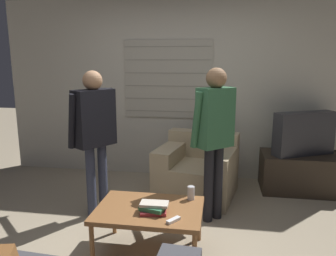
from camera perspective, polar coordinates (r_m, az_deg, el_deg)
ground_plane at (r=3.19m, az=-2.72°, el=-20.23°), size 16.00×16.00×0.00m
wall_back at (r=4.73m, az=2.10°, el=6.79°), size 5.20×0.08×2.55m
armchair_beige at (r=4.20m, az=5.14°, el=-7.36°), size 1.07×1.00×0.77m
coffee_table at (r=2.94m, az=-3.28°, el=-14.43°), size 0.92×0.65×0.43m
tv_stand at (r=4.64m, az=22.12°, el=-7.21°), size 1.01×0.56×0.49m
tv at (r=4.51m, az=22.60°, el=-0.89°), size 0.81×0.55×0.55m
person_left_standing at (r=3.55m, az=-12.77°, el=0.36°), size 0.56×0.78×1.58m
person_right_standing at (r=3.38m, az=8.03°, el=0.19°), size 0.46×0.78×1.62m
book_stack at (r=2.83m, az=-2.53°, el=-13.71°), size 0.24×0.20×0.09m
soda_can at (r=3.06m, az=4.02°, el=-11.20°), size 0.07×0.07×0.13m
spare_remote at (r=2.70m, az=0.96°, el=-15.74°), size 0.11×0.13×0.02m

